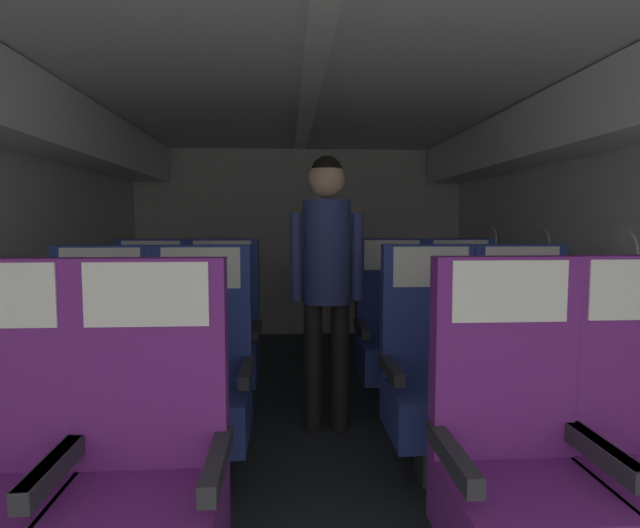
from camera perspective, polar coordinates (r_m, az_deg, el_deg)
ground at (r=3.09m, az=-0.76°, el=-19.31°), size 3.84×6.11×0.02m
fuselage_shell at (r=3.10m, az=-1.01°, el=10.01°), size 3.72×5.76×2.10m
seat_a_left_aisle at (r=1.75m, az=-19.00°, el=-21.69°), size 0.50×0.47×1.13m
seat_a_right_window at (r=1.84m, az=21.00°, el=-20.40°), size 0.50×0.47×1.13m
seat_b_left_window at (r=2.70m, az=-23.43°, el=-12.28°), size 0.50×0.47×1.13m
seat_b_left_aisle at (r=2.58m, az=-13.17°, el=-12.82°), size 0.50×0.47×1.13m
seat_b_right_aisle at (r=2.79m, az=21.93°, el=-11.68°), size 0.50×0.47×1.13m
seat_b_right_window at (r=2.63m, az=12.52°, el=-12.41°), size 0.50×0.47×1.13m
seat_c_left_window at (r=3.55m, az=-18.35°, el=-8.09°), size 0.50×0.47×1.13m
seat_c_left_aisle at (r=3.46m, az=-10.82°, el=-8.26°), size 0.50×0.47×1.13m
seat_c_right_aisle at (r=3.63m, az=15.60°, el=-7.74°), size 0.50×0.47×1.13m
seat_c_right_window at (r=3.51m, az=8.16°, el=-8.05°), size 0.50×0.47×1.13m
flight_attendant at (r=3.02m, az=0.75°, el=0.14°), size 0.43×0.28×1.63m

